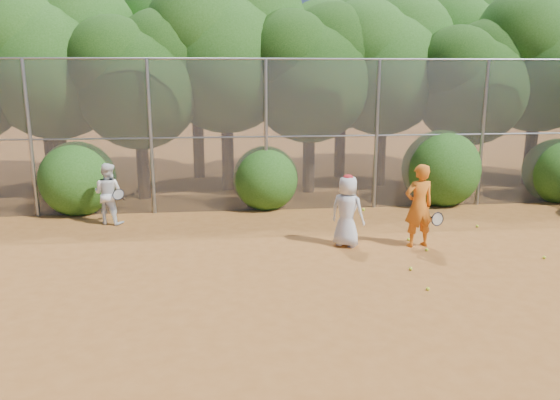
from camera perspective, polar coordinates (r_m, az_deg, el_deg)
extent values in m
plane|color=#945421|center=(9.42, 7.79, -9.90)|extent=(80.00, 80.00, 0.00)
cylinder|color=gray|center=(15.28, -24.63, 5.75)|extent=(0.09, 0.09, 4.00)
cylinder|color=gray|center=(14.61, -13.35, 6.31)|extent=(0.09, 0.09, 4.00)
cylinder|color=gray|center=(14.54, -1.46, 6.62)|extent=(0.09, 0.09, 4.00)
cylinder|color=gray|center=(15.07, 10.06, 6.66)|extent=(0.09, 0.09, 4.00)
cylinder|color=gray|center=(16.16, 20.41, 6.47)|extent=(0.09, 0.09, 4.00)
cylinder|color=gray|center=(14.55, 2.55, 14.51)|extent=(20.00, 0.05, 0.05)
cylinder|color=gray|center=(14.65, 2.47, 6.67)|extent=(20.00, 0.04, 0.04)
cube|color=slate|center=(14.65, 2.47, 6.67)|extent=(20.00, 0.02, 4.00)
cylinder|color=black|center=(17.74, -21.90, 4.47)|extent=(0.38, 0.38, 2.52)
sphere|color=#204E13|center=(17.57, -22.61, 12.44)|extent=(4.03, 4.03, 4.03)
sphere|color=#204E13|center=(17.79, -19.95, 15.92)|extent=(3.23, 3.23, 3.23)
sphere|color=#204E13|center=(17.51, -25.42, 14.84)|extent=(3.02, 3.02, 3.02)
cylinder|color=black|center=(16.57, -14.14, 3.85)|extent=(0.36, 0.36, 2.17)
sphere|color=black|center=(16.37, -14.57, 11.21)|extent=(3.47, 3.47, 3.47)
sphere|color=black|center=(16.62, -12.13, 14.36)|extent=(2.78, 2.78, 2.78)
sphere|color=black|center=(16.20, -17.03, 13.51)|extent=(2.60, 2.60, 2.60)
cylinder|color=black|center=(17.35, -5.50, 5.43)|extent=(0.39, 0.39, 2.66)
sphere|color=#204E13|center=(17.19, -5.70, 14.06)|extent=(4.26, 4.26, 4.26)
sphere|color=#204E13|center=(17.69, -2.90, 17.54)|extent=(3.40, 3.40, 3.40)
sphere|color=#204E13|center=(16.92, -8.40, 16.89)|extent=(3.19, 3.19, 3.19)
cylinder|color=black|center=(16.99, 3.02, 4.65)|extent=(0.37, 0.37, 2.27)
sphere|color=black|center=(16.80, 3.11, 12.18)|extent=(3.64, 3.64, 3.64)
sphere|color=black|center=(17.30, 5.42, 15.19)|extent=(2.91, 2.91, 2.91)
sphere|color=black|center=(16.45, 1.04, 14.71)|extent=(2.73, 2.73, 2.73)
cylinder|color=black|center=(18.30, 10.41, 5.35)|extent=(0.38, 0.38, 2.45)
sphere|color=#204E13|center=(18.14, 10.74, 12.88)|extent=(3.92, 3.92, 3.92)
sphere|color=#204E13|center=(18.77, 12.90, 15.78)|extent=(3.14, 3.14, 3.14)
sphere|color=#204E13|center=(17.68, 8.92, 15.48)|extent=(2.94, 2.94, 2.94)
cylinder|color=black|center=(18.28, 18.84, 4.29)|extent=(0.36, 0.36, 2.10)
sphere|color=black|center=(18.10, 19.33, 10.73)|extent=(3.36, 3.36, 3.36)
sphere|color=black|center=(18.68, 21.00, 13.24)|extent=(2.69, 2.69, 2.69)
sphere|color=black|center=(17.62, 18.08, 12.96)|extent=(2.52, 2.52, 2.52)
cylinder|color=black|center=(19.94, 24.74, 5.19)|extent=(0.39, 0.39, 2.59)
sphere|color=#204E13|center=(19.79, 25.46, 12.47)|extent=(4.14, 4.14, 4.14)
sphere|color=#204E13|center=(20.61, 27.19, 15.18)|extent=(3.32, 3.32, 3.32)
sphere|color=#204E13|center=(19.18, 24.29, 15.08)|extent=(3.11, 3.11, 3.11)
cylinder|color=black|center=(20.20, -22.93, 5.50)|extent=(0.39, 0.39, 2.62)
sphere|color=#204E13|center=(20.06, -23.60, 12.79)|extent=(4.20, 4.20, 4.20)
sphere|color=#204E13|center=(20.28, -21.18, 15.97)|extent=(3.36, 3.36, 3.36)
sphere|color=#204E13|center=(20.02, -26.18, 14.96)|extent=(3.15, 3.15, 3.15)
cylinder|color=black|center=(19.54, -8.54, 6.43)|extent=(0.40, 0.40, 2.80)
sphere|color=#204E13|center=(19.41, -8.82, 14.49)|extent=(4.48, 4.48, 4.48)
sphere|color=#204E13|center=(19.90, -6.17, 17.77)|extent=(3.58, 3.58, 3.58)
sphere|color=#204E13|center=(19.17, -11.42, 17.09)|extent=(3.36, 3.36, 3.36)
cylinder|color=black|center=(19.59, 6.28, 6.10)|extent=(0.38, 0.38, 2.52)
sphere|color=#204E13|center=(19.44, 6.47, 13.34)|extent=(4.03, 4.03, 4.03)
sphere|color=#204E13|center=(20.04, 8.64, 16.16)|extent=(3.23, 3.23, 3.23)
sphere|color=#204E13|center=(19.02, 4.58, 15.81)|extent=(3.02, 3.02, 3.02)
cylinder|color=black|center=(21.54, 17.80, 6.48)|extent=(0.40, 0.40, 2.73)
sphere|color=#204E13|center=(21.42, 18.32, 13.59)|extent=(4.37, 4.37, 4.37)
sphere|color=#204E13|center=(22.22, 20.20, 16.25)|extent=(3.49, 3.49, 3.49)
sphere|color=#204E13|center=(20.85, 16.89, 16.12)|extent=(3.28, 3.28, 3.28)
sphere|color=#204E13|center=(15.42, -20.40, 2.42)|extent=(2.00, 2.00, 2.00)
sphere|color=#204E13|center=(15.00, -1.53, 2.58)|extent=(1.80, 1.80, 1.80)
sphere|color=#204E13|center=(16.14, 16.50, 3.52)|extent=(2.20, 2.20, 2.20)
sphere|color=#204E13|center=(17.79, 26.96, 2.99)|extent=(1.90, 1.90, 1.90)
imported|color=orange|center=(11.98, 14.30, -0.58)|extent=(0.72, 0.53, 1.80)
torus|color=black|center=(11.98, 16.13, -1.93)|extent=(0.31, 0.12, 0.30)
cylinder|color=black|center=(12.16, 15.52, -1.76)|extent=(0.10, 0.28, 0.05)
imported|color=silver|center=(11.76, 7.04, -1.17)|extent=(0.90, 0.85, 1.55)
ellipsoid|color=#B3191C|center=(11.60, 7.14, 2.34)|extent=(0.22, 0.22, 0.13)
sphere|color=#BED426|center=(11.62, 8.71, -1.00)|extent=(0.07, 0.07, 0.07)
imported|color=white|center=(14.04, -17.51, 0.64)|extent=(0.90, 0.81, 1.52)
torus|color=black|center=(13.69, -16.53, 0.56)|extent=(0.34, 0.26, 0.27)
cylinder|color=black|center=(13.88, -16.18, 0.24)|extent=(0.10, 0.25, 0.18)
sphere|color=#BED426|center=(11.91, 15.08, -5.04)|extent=(0.07, 0.07, 0.07)
sphere|color=#BED426|center=(12.53, 13.27, -4.02)|extent=(0.07, 0.07, 0.07)
sphere|color=#BED426|center=(9.86, 15.19, -8.96)|extent=(0.07, 0.07, 0.07)
sphere|color=#BED426|center=(12.26, 25.88, -5.42)|extent=(0.07, 0.07, 0.07)
sphere|color=#BED426|center=(10.73, 13.50, -7.00)|extent=(0.07, 0.07, 0.07)
sphere|color=#BED426|center=(14.07, 19.91, -2.57)|extent=(0.07, 0.07, 0.07)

